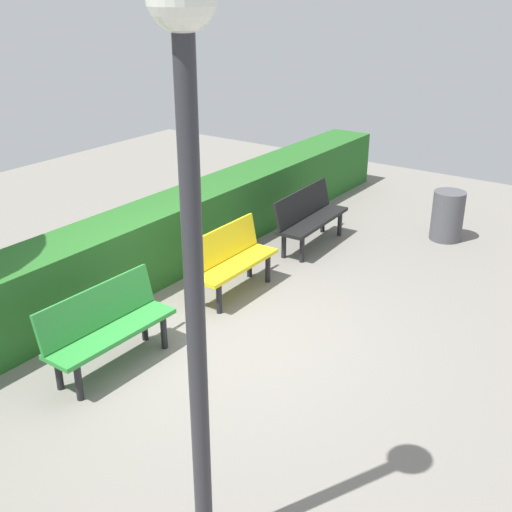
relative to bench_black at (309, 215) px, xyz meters
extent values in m
plane|color=gray|center=(2.99, 0.59, -0.48)|extent=(16.00, 16.00, 0.00)
cube|color=black|center=(0.00, 0.07, -0.07)|extent=(1.55, 0.48, 0.05)
cube|color=black|center=(0.00, -0.12, 0.17)|extent=(1.54, 0.21, 0.42)
cylinder|color=black|center=(-0.63, 0.20, -0.29)|extent=(0.07, 0.07, 0.39)
cylinder|color=black|center=(-0.61, -0.10, -0.29)|extent=(0.07, 0.07, 0.39)
cylinder|color=black|center=(0.61, 0.25, -0.29)|extent=(0.07, 0.07, 0.39)
cylinder|color=black|center=(0.62, -0.05, -0.29)|extent=(0.07, 0.07, 0.39)
cube|color=yellow|center=(1.96, 0.07, -0.07)|extent=(1.36, 0.43, 0.05)
cube|color=yellow|center=(1.96, -0.12, 0.17)|extent=(1.36, 0.13, 0.42)
cylinder|color=black|center=(1.43, 0.22, -0.29)|extent=(0.07, 0.07, 0.39)
cylinder|color=black|center=(1.43, -0.08, -0.29)|extent=(0.07, 0.07, 0.39)
cylinder|color=black|center=(2.49, 0.23, -0.29)|extent=(0.07, 0.07, 0.39)
cylinder|color=black|center=(2.49, -0.07, -0.29)|extent=(0.07, 0.07, 0.39)
cube|color=#2D8C38|center=(4.05, 0.07, -0.07)|extent=(1.47, 0.45, 0.05)
cube|color=#2D8C38|center=(4.05, -0.12, 0.17)|extent=(1.47, 0.16, 0.42)
cylinder|color=black|center=(3.47, 0.23, -0.29)|extent=(0.07, 0.07, 0.39)
cylinder|color=black|center=(3.46, -0.07, -0.29)|extent=(0.07, 0.07, 0.39)
cylinder|color=black|center=(4.64, 0.21, -0.29)|extent=(0.07, 0.07, 0.39)
cylinder|color=black|center=(4.63, -0.09, -0.29)|extent=(0.07, 0.07, 0.39)
cube|color=#266023|center=(2.06, -1.17, 0.00)|extent=(11.33, 0.78, 0.97)
cylinder|color=#2D2D33|center=(5.31, 2.31, 1.26)|extent=(0.12, 0.12, 3.49)
cylinder|color=#4C4C51|center=(-1.45, 1.62, -0.10)|extent=(0.49, 0.49, 0.77)
camera|label=1|loc=(7.81, 4.51, 3.21)|focal=44.54mm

